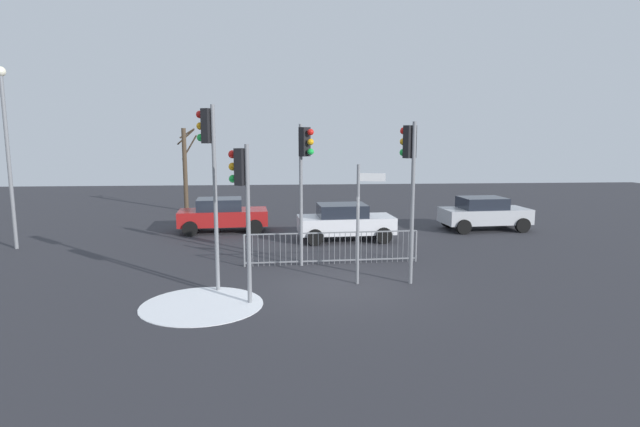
# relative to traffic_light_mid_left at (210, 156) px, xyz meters

# --- Properties ---
(ground_plane) EXTENTS (60.00, 60.00, 0.00)m
(ground_plane) POSITION_rel_traffic_light_mid_left_xyz_m (3.49, 0.12, -3.63)
(ground_plane) COLOR #2D2D33
(traffic_light_mid_left) EXTENTS (0.52, 0.42, 4.97)m
(traffic_light_mid_left) POSITION_rel_traffic_light_mid_left_xyz_m (0.00, 0.00, 0.00)
(traffic_light_mid_left) COLOR slate
(traffic_light_mid_left) RESTS_ON ground
(traffic_light_rear_left) EXTENTS (0.42, 0.51, 4.56)m
(traffic_light_rear_left) POSITION_rel_traffic_light_mid_left_xyz_m (5.44, 0.34, -0.30)
(traffic_light_rear_left) COLOR slate
(traffic_light_rear_left) RESTS_ON ground
(traffic_light_mid_right) EXTENTS (0.47, 0.47, 4.53)m
(traffic_light_mid_right) POSITION_rel_traffic_light_mid_left_xyz_m (2.59, 2.37, -0.31)
(traffic_light_mid_right) COLOR slate
(traffic_light_mid_right) RESTS_ON ground
(traffic_light_rear_right) EXTENTS (0.52, 0.41, 3.97)m
(traffic_light_rear_right) POSITION_rel_traffic_light_mid_left_xyz_m (0.92, -1.11, -0.72)
(traffic_light_rear_right) COLOR slate
(traffic_light_rear_right) RESTS_ON ground
(direction_sign_post) EXTENTS (0.77, 0.25, 3.39)m
(direction_sign_post) POSITION_rel_traffic_light_mid_left_xyz_m (4.05, 0.27, -1.74)
(direction_sign_post) COLOR slate
(direction_sign_post) RESTS_ON ground
(pedestrian_guard_railing) EXTENTS (5.73, 0.35, 1.07)m
(pedestrian_guard_railing) POSITION_rel_traffic_light_mid_left_xyz_m (3.49, 2.57, -3.08)
(pedestrian_guard_railing) COLOR slate
(pedestrian_guard_railing) RESTS_ON ground
(car_silver_mid) EXTENTS (3.91, 2.15, 1.47)m
(car_silver_mid) POSITION_rel_traffic_light_mid_left_xyz_m (10.85, 8.20, -2.87)
(car_silver_mid) COLOR #B2B5BA
(car_silver_mid) RESTS_ON ground
(car_red_near) EXTENTS (3.93, 2.19, 1.47)m
(car_red_near) POSITION_rel_traffic_light_mid_left_xyz_m (-0.74, 8.62, -2.87)
(car_red_near) COLOR maroon
(car_red_near) RESTS_ON ground
(car_white_far) EXTENTS (3.90, 2.13, 1.47)m
(car_white_far) POSITION_rel_traffic_light_mid_left_xyz_m (4.38, 6.39, -2.87)
(car_white_far) COLOR silver
(car_white_far) RESTS_ON ground
(street_lamp) EXTENTS (0.36, 0.36, 6.61)m
(street_lamp) POSITION_rel_traffic_light_mid_left_xyz_m (-8.03, 5.75, 0.42)
(street_lamp) COLOR slate
(street_lamp) RESTS_ON ground
(bare_tree_left) EXTENTS (1.18, 0.82, 4.58)m
(bare_tree_left) POSITION_rel_traffic_light_mid_left_xyz_m (-3.47, 15.16, -1.19)
(bare_tree_left) COLOR #473828
(bare_tree_left) RESTS_ON ground
(snow_patch_kerb) EXTENTS (3.04, 3.04, 0.01)m
(snow_patch_kerb) POSITION_rel_traffic_light_mid_left_xyz_m (-0.13, -1.29, -3.63)
(snow_patch_kerb) COLOR white
(snow_patch_kerb) RESTS_ON ground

